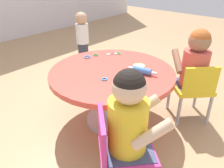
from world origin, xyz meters
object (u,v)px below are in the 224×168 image
object	(u,v)px
toddler_standing	(82,36)
craft_scissors	(116,54)
seated_child_left	(129,116)
seated_child_right	(196,61)
rolling_pin	(142,71)
craft_table	(112,82)
child_chair_left	(120,149)
child_chair_right	(193,88)

from	to	relation	value
toddler_standing	craft_scissors	size ratio (longest dim) A/B	4.76
seated_child_left	toddler_standing	distance (m)	2.11
toddler_standing	seated_child_right	bearing A→B (deg)	-99.43
toddler_standing	rolling_pin	xyz separation A→B (m)	(-0.66, -1.42, 0.14)
seated_child_right	craft_table	bearing A→B (deg)	137.05
seated_child_right	toddler_standing	size ratio (longest dim) A/B	0.76
craft_scissors	child_chair_left	bearing A→B (deg)	-138.00
child_chair_left	seated_child_left	size ratio (longest dim) A/B	1.05
child_chair_left	seated_child_left	xyz separation A→B (m)	(0.03, -0.03, 0.23)
toddler_standing	craft_scissors	distance (m)	1.10
toddler_standing	craft_scissors	bearing A→B (deg)	-115.24
child_chair_left	seated_child_right	xyz separation A→B (m)	(0.96, 0.02, 0.23)
child_chair_right	rolling_pin	distance (m)	0.49
child_chair_left	seated_child_right	distance (m)	0.99
craft_scissors	rolling_pin	bearing A→B (deg)	-114.06
seated_child_right	craft_scissors	bearing A→B (deg)	105.68
seated_child_left	rolling_pin	distance (m)	0.63
child_chair_left	toddler_standing	distance (m)	2.09
craft_table	rolling_pin	bearing A→B (deg)	-61.96
child_chair_left	seated_child_right	size ratio (longest dim) A/B	1.05
child_chair_right	rolling_pin	xyz separation A→B (m)	(-0.35, 0.28, 0.20)
seated_child_left	seated_child_right	xyz separation A→B (m)	(0.93, 0.05, 0.00)
child_chair_right	craft_table	bearing A→B (deg)	133.65
seated_child_left	rolling_pin	xyz separation A→B (m)	(0.55, 0.30, -0.03)
rolling_pin	child_chair_right	bearing A→B (deg)	-38.24
child_chair_right	toddler_standing	bearing A→B (deg)	79.83
child_chair_left	child_chair_right	size ratio (longest dim) A/B	1.00
child_chair_left	child_chair_right	world-z (taller)	same
child_chair_right	child_chair_left	bearing A→B (deg)	179.48
child_chair_right	craft_scissors	bearing A→B (deg)	102.97
craft_table	seated_child_right	world-z (taller)	seated_child_right
craft_scissors	child_chair_right	bearing A→B (deg)	-77.03
child_chair_left	rolling_pin	bearing A→B (deg)	24.82
craft_table	rolling_pin	distance (m)	0.27
child_chair_left	craft_scissors	world-z (taller)	child_chair_left
child_chair_right	craft_scissors	world-z (taller)	child_chair_right
craft_table	craft_scissors	distance (m)	0.39
craft_table	child_chair_left	distance (m)	0.68
craft_table	toddler_standing	size ratio (longest dim) A/B	1.46
craft_table	seated_child_left	distance (m)	0.69
craft_table	rolling_pin	world-z (taller)	rolling_pin
craft_table	seated_child_left	xyz separation A→B (m)	(-0.44, -0.50, 0.16)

